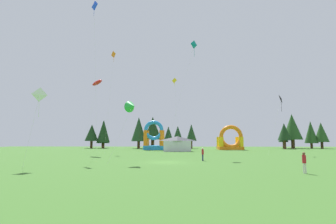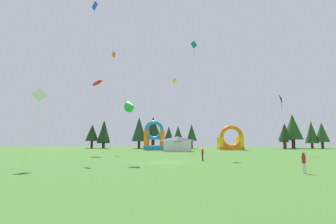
{
  "view_description": "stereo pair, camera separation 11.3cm",
  "coord_description": "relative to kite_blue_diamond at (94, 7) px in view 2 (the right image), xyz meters",
  "views": [
    {
      "loc": [
        1.07,
        -31.47,
        2.97
      ],
      "look_at": [
        0.0,
        9.27,
        7.33
      ],
      "focal_mm": 26.46,
      "sensor_mm": 36.0,
      "label": 1
    },
    {
      "loc": [
        1.18,
        -31.47,
        2.97
      ],
      "look_at": [
        0.0,
        9.27,
        7.33
      ],
      "focal_mm": 26.46,
      "sensor_mm": 36.0,
      "label": 2
    }
  ],
  "objects": [
    {
      "name": "festival_tent",
      "position": [
        14.96,
        16.51,
        -24.6
      ],
      "size": [
        6.26,
        3.12,
        3.47
      ],
      "color": "silver",
      "rests_on": "ground_plane"
    },
    {
      "name": "kite_yellow_diamond",
      "position": [
        14.42,
        13.87,
        -10.49
      ],
      "size": [
        1.34,
        4.2,
        16.48
      ],
      "color": "yellow",
      "rests_on": "ground_plane"
    },
    {
      "name": "kite_black_diamond",
      "position": [
        34.52,
        5.17,
        -16.05
      ],
      "size": [
        3.85,
        1.45,
        10.99
      ],
      "color": "black",
      "rests_on": "ground_plane"
    },
    {
      "name": "person_midfield",
      "position": [
        18.1,
        -7.75,
        -25.32
      ],
      "size": [
        0.4,
        0.4,
        1.71
      ],
      "rotation": [
        0.0,
        0.0,
        1.03
      ],
      "color": "navy",
      "rests_on": "ground_plane"
    },
    {
      "name": "tree_row_1",
      "position": [
        -7.95,
        35.37,
        -21.39
      ],
      "size": [
        3.95,
        3.95,
        8.42
      ],
      "color": "#4C331E",
      "rests_on": "ground_plane"
    },
    {
      "name": "kite_green_delta",
      "position": [
        9.14,
        -11.66,
        -19.5
      ],
      "size": [
        3.29,
        2.9,
        7.55
      ],
      "color": "green",
      "rests_on": "ground_plane"
    },
    {
      "name": "tree_row_10",
      "position": [
        49.97,
        34.48,
        -19.9
      ],
      "size": [
        5.59,
        5.59,
        10.36
      ],
      "color": "#4C331E",
      "rests_on": "ground_plane"
    },
    {
      "name": "tree_row_6",
      "position": [
        15.3,
        31.05,
        -21.85
      ],
      "size": [
        2.83,
        2.83,
        6.66
      ],
      "color": "#4C331E",
      "rests_on": "ground_plane"
    },
    {
      "name": "kite_blue_diamond",
      "position": [
        0.0,
        0.0,
        0.0
      ],
      "size": [
        1.48,
        7.65,
        27.16
      ],
      "color": "blue",
      "rests_on": "ground_plane"
    },
    {
      "name": "tree_row_9",
      "position": [
        47.21,
        34.6,
        -22.47
      ],
      "size": [
        2.76,
        2.76,
        5.94
      ],
      "color": "#4C331E",
      "rests_on": "ground_plane"
    },
    {
      "name": "kite_teal_diamond",
      "position": [
        17.95,
        1.91,
        -6.67
      ],
      "size": [
        6.02,
        1.4,
        20.39
      ],
      "color": "#0C7F7A",
      "rests_on": "ground_plane"
    },
    {
      "name": "tree_row_3",
      "position": [
        3.63,
        32.53,
        -20.63
      ],
      "size": [
        4.39,
        4.39,
        9.34
      ],
      "color": "#4C331E",
      "rests_on": "ground_plane"
    },
    {
      "name": "inflatable_yellow_castle",
      "position": [
        29.18,
        25.14,
        -24.11
      ],
      "size": [
        6.44,
        4.61,
        6.48
      ],
      "color": "orange",
      "rests_on": "ground_plane"
    },
    {
      "name": "tree_row_11",
      "position": [
        55.21,
        34.01,
        -21.51
      ],
      "size": [
        3.73,
        3.73,
        8.14
      ],
      "color": "#4C331E",
      "rests_on": "ground_plane"
    },
    {
      "name": "kite_orange_diamond",
      "position": [
        0.26,
        14.23,
        -4.09
      ],
      "size": [
        1.52,
        9.99,
        23.01
      ],
      "color": "orange",
      "rests_on": "ground_plane"
    },
    {
      "name": "inflatable_orange_dome",
      "position": [
        8.93,
        23.87,
        -23.44
      ],
      "size": [
        5.32,
        4.2,
        7.63
      ],
      "color": "#268CD8",
      "rests_on": "ground_plane"
    },
    {
      "name": "tree_row_12",
      "position": [
        57.83,
        33.26,
        -21.55
      ],
      "size": [
        3.98,
        3.98,
        7.73
      ],
      "color": "#4C331E",
      "rests_on": "ground_plane"
    },
    {
      "name": "tree_row_2",
      "position": [
        -7.57,
        34.71,
        -21.16
      ],
      "size": [
        3.82,
        3.82,
        8.61
      ],
      "color": "#4C331E",
      "rests_on": "ground_plane"
    },
    {
      "name": "tree_row_8",
      "position": [
        45.83,
        30.58,
        -21.52
      ],
      "size": [
        3.72,
        3.72,
        7.32
      ],
      "color": "#4C331E",
      "rests_on": "ground_plane"
    },
    {
      "name": "kite_red_parafoil",
      "position": [
        -1.07,
        6.58,
        -12.33
      ],
      "size": [
        5.47,
        5.44,
        14.74
      ],
      "color": "red",
      "rests_on": "ground_plane"
    },
    {
      "name": "tree_row_5",
      "position": [
        12.5,
        33.48,
        -21.94
      ],
      "size": [
        2.86,
        2.86,
        6.59
      ],
      "color": "#4C331E",
      "rests_on": "ground_plane"
    },
    {
      "name": "ground_plane",
      "position": [
        13.26,
        -9.92,
        -26.34
      ],
      "size": [
        120.0,
        120.0,
        0.0
      ],
      "primitive_type": "plane",
      "color": "#3D6B28"
    },
    {
      "name": "person_far_side",
      "position": [
        25.41,
        -19.64,
        -25.27
      ],
      "size": [
        0.36,
        0.36,
        1.8
      ],
      "rotation": [
        0.0,
        0.0,
        3.33
      ],
      "color": "silver",
      "rests_on": "ground_plane"
    },
    {
      "name": "tree_row_4",
      "position": [
        7.76,
        33.25,
        -20.32
      ],
      "size": [
        5.31,
        5.31,
        9.49
      ],
      "color": "#4C331E",
      "rests_on": "ground_plane"
    },
    {
      "name": "tree_row_7",
      "position": [
        19.33,
        32.3,
        -21.66
      ],
      "size": [
        3.05,
        3.05,
        7.22
      ],
      "color": "#4C331E",
      "rests_on": "ground_plane"
    },
    {
      "name": "tree_row_0",
      "position": [
        -11.22,
        34.49,
        -21.65
      ],
      "size": [
        4.09,
        4.09,
        7.28
      ],
      "color": "#4C331E",
      "rests_on": "ground_plane"
    },
    {
      "name": "kite_white_diamond",
      "position": [
        0.03,
        -15.85,
        -18.88
      ],
      "size": [
        2.09,
        1.07,
        8.05
      ],
      "color": "white",
      "rests_on": "ground_plane"
    }
  ]
}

